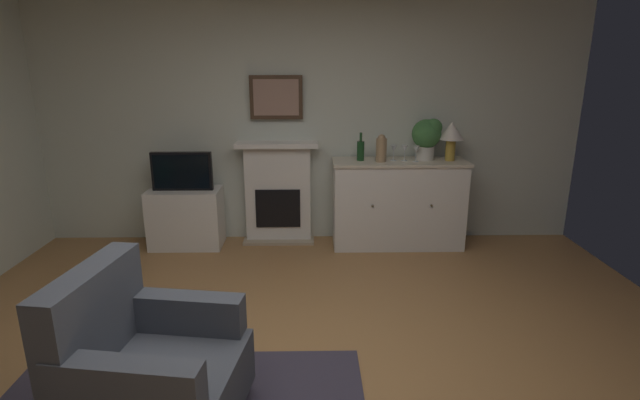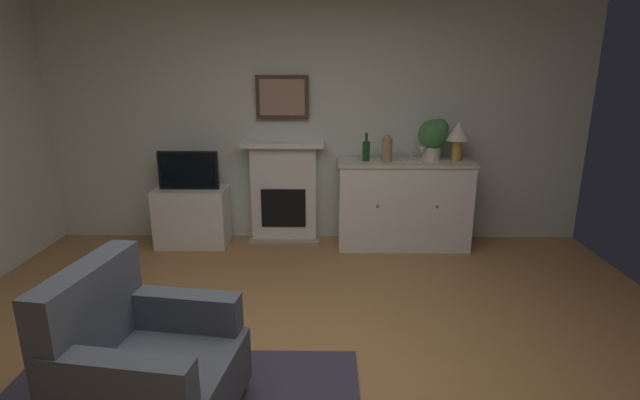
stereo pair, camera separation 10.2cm
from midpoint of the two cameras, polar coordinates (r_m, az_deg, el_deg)
ground_plane at (r=3.17m, az=-0.96°, el=-22.19°), size 5.85×5.49×0.10m
wall_rear at (r=5.22m, az=-0.11°, el=11.34°), size 5.85×0.06×2.98m
fireplace_unit at (r=5.27m, az=-3.74°, el=0.96°), size 0.87×0.30×1.10m
framed_picture at (r=5.15m, az=-3.90°, el=12.00°), size 0.55×0.04×0.45m
sideboard_cabinet at (r=5.18m, az=10.39°, el=-0.50°), size 1.39×0.49×0.93m
table_lamp at (r=5.14m, az=16.54°, el=7.46°), size 0.26×0.26×0.40m
wine_bottle at (r=5.02m, az=6.05°, el=5.84°), size 0.08×0.08×0.29m
wine_glass_left at (r=5.04m, az=9.95°, el=5.90°), size 0.07×0.07×0.16m
wine_glass_center at (r=5.04m, az=11.21°, el=5.84°), size 0.07×0.07×0.16m
wine_glass_right at (r=5.03m, az=12.53°, el=5.73°), size 0.07×0.07×0.16m
vase_decorative at (r=4.97m, az=8.49°, el=6.03°), size 0.11×0.11×0.28m
tv_cabinet at (r=5.35m, az=-14.30°, el=-1.91°), size 0.75×0.42×0.63m
tv_set at (r=5.20m, az=-14.74°, el=3.41°), size 0.62×0.07×0.40m
potted_plant_small at (r=5.13m, az=13.84°, el=7.38°), size 0.30×0.30×0.43m
armchair at (r=2.81m, az=-19.14°, el=-17.87°), size 0.91×0.88×0.92m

